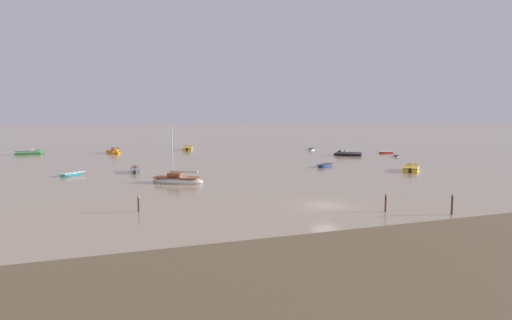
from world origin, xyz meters
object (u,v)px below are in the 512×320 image
motorboat_moored_4 (345,154)px  mooring_post_left (386,203)px  motorboat_moored_3 (115,152)px  rowboat_moored_2 (386,153)px  mooring_post_right (139,204)px  rowboat_moored_0 (396,156)px  rowboat_moored_1 (312,149)px  rowboat_moored_3 (72,174)px  motorboat_moored_0 (412,169)px  motorboat_moored_2 (33,153)px  sailboat_moored_0 (177,180)px  motorboat_moored_1 (188,149)px  motorboat_moored_5 (135,171)px  rowboat_moored_4 (325,166)px  mooring_post_near (452,205)px

motorboat_moored_4 → mooring_post_left: 57.07m
motorboat_moored_3 → motorboat_moored_4: size_ratio=0.99×
rowboat_moored_2 → mooring_post_right: bearing=-133.9°
rowboat_moored_0 → rowboat_moored_1: size_ratio=0.72×
mooring_post_left → rowboat_moored_3: bearing=128.6°
motorboat_moored_0 → motorboat_moored_3: 66.78m
rowboat_moored_0 → motorboat_moored_0: motorboat_moored_0 is taller
motorboat_moored_2 → sailboat_moored_0: bearing=-65.7°
mooring_post_right → motorboat_moored_2: bearing=104.4°
motorboat_moored_1 → motorboat_moored_4: bearing=-118.3°
motorboat_moored_0 → rowboat_moored_1: bearing=38.4°
rowboat_moored_0 → motorboat_moored_5: size_ratio=0.61×
rowboat_moored_4 → motorboat_moored_1: bearing=73.5°
rowboat_moored_3 → motorboat_moored_5: motorboat_moored_5 is taller
rowboat_moored_2 → rowboat_moored_1: bearing=140.2°
motorboat_moored_1 → rowboat_moored_0: bearing=-116.8°
rowboat_moored_0 → sailboat_moored_0: size_ratio=0.37×
sailboat_moored_0 → rowboat_moored_3: (-13.74, 12.51, -0.17)m
sailboat_moored_0 → rowboat_moored_3: size_ratio=2.01×
mooring_post_left → rowboat_moored_0: bearing=51.2°
rowboat_moored_0 → rowboat_moored_1: rowboat_moored_1 is taller
motorboat_moored_1 → motorboat_moored_4: 40.83m
mooring_post_left → mooring_post_right: bearing=160.0°
rowboat_moored_3 → motorboat_moored_5: bearing=139.7°
motorboat_moored_2 → motorboat_moored_3: 18.41m
rowboat_moored_0 → motorboat_moored_3: bearing=92.1°
rowboat_moored_3 → mooring_post_right: 29.61m
motorboat_moored_2 → mooring_post_left: (39.78, -77.69, 0.51)m
rowboat_moored_0 → sailboat_moored_0: bearing=140.7°
sailboat_moored_0 → motorboat_moored_0: bearing=-147.7°
rowboat_moored_3 → motorboat_moored_3: (7.44, 36.89, 0.15)m
motorboat_moored_2 → motorboat_moored_5: bearing=-63.8°
rowboat_moored_0 → rowboat_moored_4: bearing=144.3°
mooring_post_near → rowboat_moored_3: bearing=130.8°
rowboat_moored_0 → motorboat_moored_1: (-39.20, 33.78, 0.19)m
motorboat_moored_2 → motorboat_moored_5: size_ratio=1.31×
motorboat_moored_5 → mooring_post_right: bearing=-179.2°
rowboat_moored_2 → rowboat_moored_3: rowboat_moored_3 is taller
motorboat_moored_4 → mooring_post_near: bearing=106.5°
motorboat_moored_1 → motorboat_moored_2: 36.13m
motorboat_moored_2 → mooring_post_right: mooring_post_right is taller
motorboat_moored_0 → sailboat_moored_0: bearing=133.1°
rowboat_moored_0 → motorboat_moored_3: 64.44m
rowboat_moored_2 → motorboat_moored_4: (-12.31, -1.50, 0.12)m
motorboat_moored_2 → rowboat_moored_0: bearing=-24.0°
motorboat_moored_0 → rowboat_moored_4: bearing=93.2°
rowboat_moored_1 → rowboat_moored_4: rowboat_moored_4 is taller
mooring_post_left → motorboat_moored_0: bearing=46.3°
motorboat_moored_0 → rowboat_moored_4: 14.30m
motorboat_moored_0 → mooring_post_near: size_ratio=2.87×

